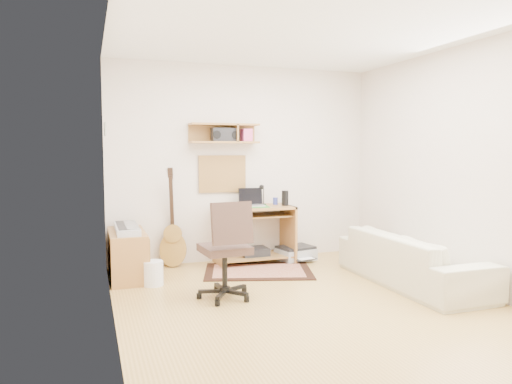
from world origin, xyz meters
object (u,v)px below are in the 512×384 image
object	(u,v)px
cabinet	(127,255)
task_chair	(225,249)
sofa	(412,250)
printer	(296,254)
desk	(254,235)

from	to	relation	value
cabinet	task_chair	bearing A→B (deg)	-52.06
task_chair	cabinet	world-z (taller)	task_chair
cabinet	sofa	size ratio (longest dim) A/B	0.47
printer	task_chair	bearing A→B (deg)	-147.26
cabinet	printer	size ratio (longest dim) A/B	1.90
task_chair	printer	size ratio (longest dim) A/B	2.12
task_chair	cabinet	bearing A→B (deg)	123.26
task_chair	cabinet	distance (m)	1.42
cabinet	sofa	bearing A→B (deg)	-23.54
desk	sofa	world-z (taller)	sofa
printer	sofa	xyz separation A→B (m)	(0.74, -1.51, 0.29)
printer	cabinet	bearing A→B (deg)	174.08
cabinet	printer	xyz separation A→B (m)	(2.22, 0.22, -0.19)
desk	printer	size ratio (longest dim) A/B	2.11
desk	cabinet	world-z (taller)	desk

